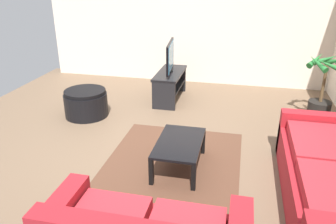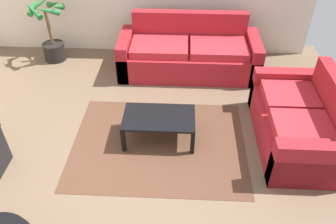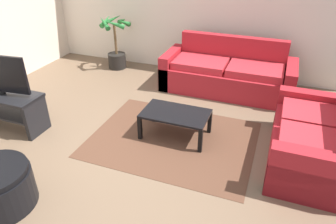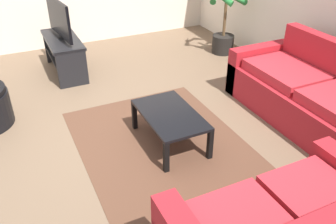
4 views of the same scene
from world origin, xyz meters
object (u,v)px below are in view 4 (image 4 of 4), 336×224
object	(u,v)px
couch_main	(317,100)
tv	(59,18)
tv_stand	(64,51)
coffee_table	(170,117)
potted_palm	(224,27)

from	to	relation	value
couch_main	tv	world-z (taller)	tv
tv_stand	coffee_table	size ratio (longest dim) A/B	1.22
couch_main	coffee_table	bearing A→B (deg)	-102.25
tv	coffee_table	bearing A→B (deg)	15.03
tv_stand	tv	xyz separation A→B (m)	(-0.00, 0.00, 0.49)
couch_main	potted_palm	world-z (taller)	potted_palm
couch_main	tv_stand	size ratio (longest dim) A/B	2.05
tv_stand	tv	bearing A→B (deg)	96.37
tv	potted_palm	xyz separation A→B (m)	(0.34, 2.59, -0.38)
couch_main	tv_stand	xyz separation A→B (m)	(-2.70, -2.33, 0.05)
coffee_table	tv	bearing A→B (deg)	-164.97
tv_stand	potted_palm	distance (m)	2.62
tv_stand	couch_main	bearing A→B (deg)	40.79
tv_stand	potted_palm	size ratio (longest dim) A/B	1.01
tv_stand	tv	size ratio (longest dim) A/B	1.19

